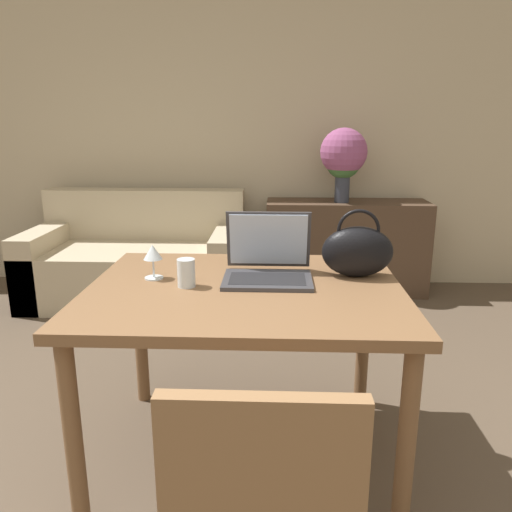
{
  "coord_description": "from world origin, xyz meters",
  "views": [
    {
      "loc": [
        0.26,
        -0.96,
        1.35
      ],
      "look_at": [
        0.18,
        0.84,
        0.86
      ],
      "focal_mm": 35.0,
      "sensor_mm": 36.0,
      "label": 1
    }
  ],
  "objects_px": {
    "couch": "(139,262)",
    "wine_glass": "(153,254)",
    "drinking_glass": "(186,273)",
    "flower_vase": "(344,156)",
    "laptop": "(268,260)",
    "chair": "(263,509)",
    "handbag": "(357,251)"
  },
  "relations": [
    {
      "from": "couch",
      "to": "laptop",
      "type": "distance_m",
      "value": 2.14
    },
    {
      "from": "couch",
      "to": "wine_glass",
      "type": "xyz_separation_m",
      "value": [
        0.59,
        -1.84,
        0.56
      ]
    },
    {
      "from": "handbag",
      "to": "couch",
      "type": "bearing_deg",
      "value": 128.41
    },
    {
      "from": "laptop",
      "to": "couch",
      "type": "bearing_deg",
      "value": 120.3
    },
    {
      "from": "laptop",
      "to": "wine_glass",
      "type": "bearing_deg",
      "value": -174.34
    },
    {
      "from": "drinking_glass",
      "to": "flower_vase",
      "type": "relative_size",
      "value": 0.19
    },
    {
      "from": "couch",
      "to": "wine_glass",
      "type": "bearing_deg",
      "value": -72.17
    },
    {
      "from": "chair",
      "to": "wine_glass",
      "type": "distance_m",
      "value": 1.09
    },
    {
      "from": "laptop",
      "to": "wine_glass",
      "type": "xyz_separation_m",
      "value": [
        -0.46,
        -0.05,
        0.03
      ]
    },
    {
      "from": "handbag",
      "to": "flower_vase",
      "type": "distance_m",
      "value": 1.98
    },
    {
      "from": "laptop",
      "to": "wine_glass",
      "type": "relative_size",
      "value": 2.48
    },
    {
      "from": "wine_glass",
      "to": "couch",
      "type": "bearing_deg",
      "value": 107.83
    },
    {
      "from": "couch",
      "to": "laptop",
      "type": "bearing_deg",
      "value": -59.7
    },
    {
      "from": "laptop",
      "to": "drinking_glass",
      "type": "relative_size",
      "value": 3.21
    },
    {
      "from": "chair",
      "to": "wine_glass",
      "type": "xyz_separation_m",
      "value": [
        -0.47,
        0.92,
        0.37
      ]
    },
    {
      "from": "handbag",
      "to": "flower_vase",
      "type": "height_order",
      "value": "flower_vase"
    },
    {
      "from": "couch",
      "to": "flower_vase",
      "type": "relative_size",
      "value": 2.85
    },
    {
      "from": "drinking_glass",
      "to": "flower_vase",
      "type": "bearing_deg",
      "value": 68.14
    },
    {
      "from": "couch",
      "to": "drinking_glass",
      "type": "relative_size",
      "value": 14.97
    },
    {
      "from": "wine_glass",
      "to": "flower_vase",
      "type": "xyz_separation_m",
      "value": [
        0.99,
        2.02,
        0.25
      ]
    },
    {
      "from": "chair",
      "to": "couch",
      "type": "distance_m",
      "value": 2.96
    },
    {
      "from": "drinking_glass",
      "to": "chair",
      "type": "bearing_deg",
      "value": -69.04
    },
    {
      "from": "wine_glass",
      "to": "handbag",
      "type": "relative_size",
      "value": 0.49
    },
    {
      "from": "chair",
      "to": "drinking_glass",
      "type": "height_order",
      "value": "drinking_glass"
    },
    {
      "from": "couch",
      "to": "laptop",
      "type": "xyz_separation_m",
      "value": [
        1.05,
        -1.79,
        0.53
      ]
    },
    {
      "from": "drinking_glass",
      "to": "wine_glass",
      "type": "bearing_deg",
      "value": 147.99
    },
    {
      "from": "flower_vase",
      "to": "wine_glass",
      "type": "bearing_deg",
      "value": -116.27
    },
    {
      "from": "laptop",
      "to": "drinking_glass",
      "type": "xyz_separation_m",
      "value": [
        -0.31,
        -0.14,
        -0.01
      ]
    },
    {
      "from": "couch",
      "to": "wine_glass",
      "type": "relative_size",
      "value": 11.56
    },
    {
      "from": "chair",
      "to": "laptop",
      "type": "height_order",
      "value": "laptop"
    },
    {
      "from": "laptop",
      "to": "flower_vase",
      "type": "height_order",
      "value": "flower_vase"
    },
    {
      "from": "handbag",
      "to": "laptop",
      "type": "bearing_deg",
      "value": -177.09
    }
  ]
}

